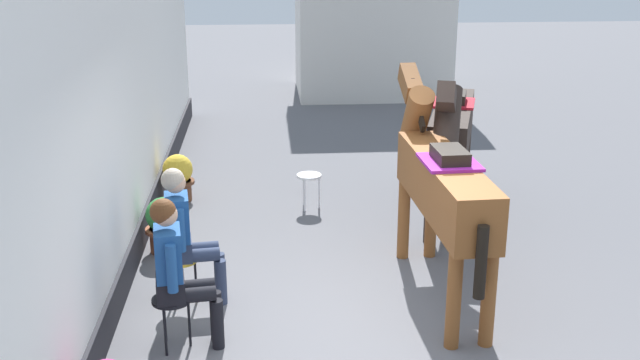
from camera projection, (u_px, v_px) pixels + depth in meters
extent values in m
plane|color=slate|center=(341.00, 213.00, 9.92)|extent=(40.00, 40.00, 0.00)
cube|color=white|center=(107.00, 115.00, 7.79)|extent=(0.30, 14.00, 3.40)
cube|color=black|center=(121.00, 252.00, 8.27)|extent=(0.34, 14.00, 0.36)
cube|color=silver|center=(371.00, 33.00, 16.68)|extent=(3.20, 2.40, 2.60)
cylinder|color=black|center=(171.00, 300.00, 6.60)|extent=(0.34, 0.34, 0.03)
cylinder|color=black|center=(189.00, 323.00, 6.71)|extent=(0.02, 0.02, 0.45)
cylinder|color=black|center=(165.00, 319.00, 6.78)|extent=(0.02, 0.02, 0.45)
cylinder|color=black|center=(165.00, 332.00, 6.55)|extent=(0.02, 0.02, 0.45)
cube|color=black|center=(171.00, 288.00, 6.57)|extent=(0.28, 0.35, 0.20)
cube|color=#1E4C8C|center=(168.00, 253.00, 6.47)|extent=(0.26, 0.37, 0.44)
sphere|color=tan|center=(166.00, 215.00, 6.36)|extent=(0.20, 0.20, 0.20)
sphere|color=#593319|center=(163.00, 211.00, 6.34)|extent=(0.22, 0.22, 0.22)
cylinder|color=black|center=(193.00, 287.00, 6.69)|extent=(0.39, 0.18, 0.13)
cylinder|color=black|center=(216.00, 315.00, 6.83)|extent=(0.11, 0.11, 0.46)
cylinder|color=black|center=(194.00, 295.00, 6.55)|extent=(0.39, 0.18, 0.13)
cylinder|color=black|center=(218.00, 324.00, 6.68)|extent=(0.11, 0.11, 0.46)
cylinder|color=#1E4C8C|center=(170.00, 249.00, 6.67)|extent=(0.09, 0.09, 0.42)
cylinder|color=#1E4C8C|center=(172.00, 268.00, 6.30)|extent=(0.09, 0.09, 0.42)
cylinder|color=gold|center=(180.00, 260.00, 7.40)|extent=(0.34, 0.34, 0.03)
cylinder|color=black|center=(196.00, 281.00, 7.50)|extent=(0.02, 0.02, 0.45)
cylinder|color=black|center=(174.00, 278.00, 7.57)|extent=(0.02, 0.02, 0.45)
cylinder|color=black|center=(174.00, 288.00, 7.34)|extent=(0.02, 0.02, 0.45)
cube|color=#2D3851|center=(179.00, 249.00, 7.36)|extent=(0.28, 0.35, 0.20)
cube|color=#1E4C8C|center=(177.00, 218.00, 7.26)|extent=(0.26, 0.36, 0.44)
sphere|color=tan|center=(175.00, 183.00, 7.15)|extent=(0.20, 0.20, 0.20)
sphere|color=#B2A38E|center=(173.00, 180.00, 7.13)|extent=(0.22, 0.22, 0.22)
cylinder|color=#2D3851|center=(199.00, 249.00, 7.48)|extent=(0.39, 0.18, 0.13)
cylinder|color=#2D3851|center=(220.00, 275.00, 7.61)|extent=(0.11, 0.11, 0.46)
cylinder|color=#2D3851|center=(200.00, 255.00, 7.34)|extent=(0.39, 0.18, 0.13)
cylinder|color=#2D3851|center=(221.00, 282.00, 7.46)|extent=(0.11, 0.11, 0.46)
cylinder|color=#1E4C8C|center=(179.00, 215.00, 7.46)|extent=(0.09, 0.09, 0.42)
cylinder|color=#1E4C8C|center=(180.00, 230.00, 7.09)|extent=(0.09, 0.09, 0.42)
cube|color=brown|center=(445.00, 187.00, 7.32)|extent=(0.54, 2.22, 0.52)
cylinder|color=brown|center=(404.00, 219.00, 8.45)|extent=(0.13, 0.13, 0.90)
cylinder|color=brown|center=(431.00, 218.00, 8.48)|extent=(0.13, 0.13, 0.90)
cylinder|color=brown|center=(454.00, 301.00, 6.62)|extent=(0.13, 0.13, 0.90)
cylinder|color=brown|center=(488.00, 299.00, 6.66)|extent=(0.13, 0.13, 0.90)
cylinder|color=brown|center=(417.00, 117.00, 8.33)|extent=(0.31, 0.64, 0.73)
cube|color=brown|center=(410.00, 83.00, 8.55)|extent=(0.20, 0.54, 0.40)
cube|color=black|center=(418.00, 105.00, 8.27)|extent=(0.07, 0.63, 0.48)
cylinder|color=black|center=(481.00, 262.00, 6.33)|extent=(0.10, 0.10, 0.65)
cube|color=#8C1E8C|center=(449.00, 162.00, 7.14)|extent=(0.53, 0.62, 0.03)
cube|color=black|center=(450.00, 155.00, 7.12)|extent=(0.30, 0.45, 0.12)
cube|color=#2D231E|center=(452.00, 126.00, 9.51)|extent=(1.06, 2.23, 0.52)
cylinder|color=#2D231E|center=(457.00, 208.00, 8.79)|extent=(0.13, 0.13, 0.90)
cylinder|color=#2D231E|center=(430.00, 206.00, 8.86)|extent=(0.13, 0.13, 0.90)
cylinder|color=#2D231E|center=(465.00, 160.00, 10.59)|extent=(0.13, 0.13, 0.90)
cylinder|color=#2D231E|center=(442.00, 159.00, 10.65)|extent=(0.13, 0.13, 0.90)
cylinder|color=#2D231E|center=(447.00, 118.00, 8.28)|extent=(0.45, 0.69, 0.73)
cube|color=#2D231E|center=(447.00, 97.00, 7.86)|extent=(0.33, 0.56, 0.40)
cube|color=black|center=(448.00, 105.00, 8.25)|extent=(0.22, 0.61, 0.48)
cylinder|color=black|center=(456.00, 126.00, 10.65)|extent=(0.12, 0.12, 0.65)
cube|color=red|center=(454.00, 103.00, 9.52)|extent=(0.65, 0.72, 0.03)
cube|color=black|center=(454.00, 97.00, 9.49)|extent=(0.40, 0.50, 0.12)
cylinder|color=#A85638|center=(165.00, 239.00, 8.71)|extent=(0.34, 0.34, 0.28)
cylinder|color=#A85638|center=(164.00, 230.00, 8.67)|extent=(0.43, 0.43, 0.04)
sphere|color=#2D7A38|center=(163.00, 215.00, 8.61)|extent=(0.40, 0.40, 0.40)
cylinder|color=brown|center=(179.00, 190.00, 10.32)|extent=(0.34, 0.34, 0.28)
cylinder|color=brown|center=(178.00, 182.00, 10.28)|extent=(0.43, 0.43, 0.04)
sphere|color=gold|center=(178.00, 169.00, 10.23)|extent=(0.40, 0.40, 0.40)
cylinder|color=white|center=(309.00, 176.00, 9.95)|extent=(0.32, 0.32, 0.03)
cylinder|color=silver|center=(319.00, 192.00, 10.03)|extent=(0.02, 0.02, 0.43)
cylinder|color=silver|center=(304.00, 190.00, 10.12)|extent=(0.02, 0.02, 0.43)
cylinder|color=silver|center=(305.00, 195.00, 9.91)|extent=(0.02, 0.02, 0.43)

